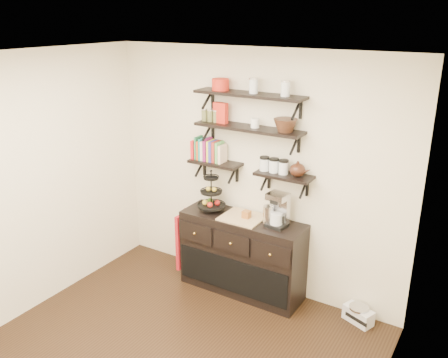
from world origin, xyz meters
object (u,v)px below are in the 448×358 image
at_px(sideboard, 242,255).
at_px(coffee_maker, 278,210).
at_px(radio, 358,314).
at_px(fruit_stand, 212,197).

height_order(sideboard, coffee_maker, coffee_maker).
distance_m(coffee_maker, radio, 1.35).
xyz_separation_m(sideboard, coffee_maker, (0.41, 0.03, 0.62)).
relative_size(fruit_stand, coffee_maker, 1.24).
distance_m(sideboard, radio, 1.38).
height_order(coffee_maker, radio, coffee_maker).
distance_m(fruit_stand, coffee_maker, 0.82).
bearing_deg(sideboard, coffee_maker, 3.52).
xyz_separation_m(sideboard, fruit_stand, (-0.40, 0.00, 0.61)).
relative_size(sideboard, coffee_maker, 3.76).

